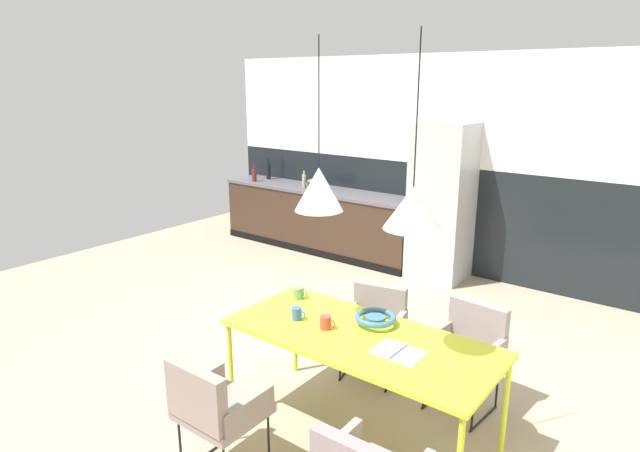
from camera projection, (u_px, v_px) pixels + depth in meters
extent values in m
plane|color=tan|center=(266.00, 358.00, 4.77)|extent=(8.59, 8.59, 0.00)
cube|color=black|center=(430.00, 215.00, 7.03)|extent=(6.61, 0.12, 1.37)
cube|color=white|center=(436.00, 110.00, 6.67)|extent=(6.61, 0.12, 1.37)
cube|color=#3A281B|center=(318.00, 220.00, 7.76)|extent=(3.11, 0.60, 0.87)
cube|color=#565359|center=(318.00, 190.00, 7.64)|extent=(3.14, 0.63, 0.04)
cube|color=black|center=(305.00, 250.00, 7.63)|extent=(3.11, 0.01, 0.10)
cube|color=#ADAFB2|center=(441.00, 202.00, 6.50)|extent=(0.67, 0.60, 1.94)
cube|color=#CAD42B|center=(360.00, 337.00, 3.57)|extent=(1.86, 0.82, 0.03)
cylinder|color=#C4DA27|center=(295.00, 332.00, 4.48)|extent=(0.04, 0.04, 0.72)
cylinder|color=#C7DA2D|center=(505.00, 408.00, 3.43)|extent=(0.04, 0.04, 0.72)
cylinder|color=#CFD831|center=(231.00, 368.00, 3.91)|extent=(0.04, 0.04, 0.72)
cube|color=gray|center=(372.00, 332.00, 4.40)|extent=(0.57, 0.55, 0.06)
cube|color=gray|center=(380.00, 303.00, 4.52)|extent=(0.46, 0.17, 0.32)
cube|color=gray|center=(398.00, 327.00, 4.28)|extent=(0.14, 0.42, 0.14)
cube|color=gray|center=(347.00, 317.00, 4.46)|extent=(0.14, 0.42, 0.14)
cylinder|color=black|center=(386.00, 372.00, 4.21)|extent=(0.02, 0.02, 0.36)
cylinder|color=black|center=(340.00, 361.00, 4.37)|extent=(0.02, 0.02, 0.36)
cylinder|color=black|center=(401.00, 350.00, 4.54)|extent=(0.02, 0.02, 0.36)
cylinder|color=black|center=(357.00, 341.00, 4.70)|extent=(0.02, 0.02, 0.36)
cylinder|color=black|center=(393.00, 379.00, 4.42)|extent=(0.10, 0.41, 0.02)
cylinder|color=black|center=(349.00, 368.00, 4.58)|extent=(0.10, 0.41, 0.02)
cube|color=gray|center=(338.00, 449.00, 2.82)|extent=(0.06, 0.42, 0.14)
cube|color=gray|center=(463.00, 358.00, 3.93)|extent=(0.52, 0.50, 0.06)
cube|color=gray|center=(478.00, 324.00, 4.01)|extent=(0.46, 0.12, 0.35)
cube|color=gray|center=(492.00, 356.00, 3.75)|extent=(0.09, 0.42, 0.14)
cube|color=gray|center=(438.00, 336.00, 4.04)|extent=(0.09, 0.42, 0.14)
cylinder|color=black|center=(473.00, 407.00, 3.72)|extent=(0.02, 0.02, 0.40)
cylinder|color=black|center=(424.00, 385.00, 3.98)|extent=(0.02, 0.02, 0.40)
cylinder|color=black|center=(497.00, 385.00, 3.99)|extent=(0.02, 0.02, 0.40)
cylinder|color=black|center=(450.00, 366.00, 4.25)|extent=(0.02, 0.02, 0.40)
cylinder|color=black|center=(484.00, 418.00, 3.90)|extent=(0.06, 0.41, 0.02)
cylinder|color=black|center=(436.00, 397.00, 4.17)|extent=(0.06, 0.41, 0.02)
cube|color=gray|center=(223.00, 411.00, 3.29)|extent=(0.48, 0.46, 0.06)
cube|color=gray|center=(196.00, 396.00, 3.08)|extent=(0.46, 0.08, 0.35)
cube|color=gray|center=(199.00, 385.00, 3.39)|extent=(0.05, 0.41, 0.14)
cube|color=gray|center=(248.00, 409.00, 3.14)|extent=(0.05, 0.41, 0.14)
cylinder|color=black|center=(225.00, 416.00, 3.62)|extent=(0.02, 0.02, 0.40)
cylinder|color=black|center=(269.00, 439.00, 3.38)|extent=(0.02, 0.02, 0.40)
cylinder|color=black|center=(180.00, 446.00, 3.32)|extent=(0.02, 0.02, 0.40)
cylinder|color=#33607F|center=(375.00, 320.00, 3.72)|extent=(0.14, 0.14, 0.06)
torus|color=#34637B|center=(375.00, 318.00, 3.71)|extent=(0.30, 0.30, 0.04)
cube|color=white|center=(388.00, 349.00, 3.37)|extent=(0.15, 0.22, 0.01)
cube|color=white|center=(410.00, 356.00, 3.28)|extent=(0.15, 0.22, 0.01)
cube|color=#334C8C|center=(399.00, 351.00, 3.33)|extent=(0.01, 0.23, 0.00)
cylinder|color=#B23D33|center=(326.00, 322.00, 3.65)|extent=(0.08, 0.08, 0.09)
torus|color=#B23D33|center=(332.00, 324.00, 3.62)|extent=(0.07, 0.01, 0.07)
cylinder|color=#335B93|center=(297.00, 314.00, 3.79)|extent=(0.07, 0.07, 0.09)
torus|color=#335B93|center=(302.00, 315.00, 3.76)|extent=(0.06, 0.01, 0.06)
cylinder|color=#5B8456|center=(299.00, 293.00, 4.16)|extent=(0.09, 0.09, 0.09)
torus|color=#5B8456|center=(304.00, 294.00, 4.13)|extent=(0.06, 0.01, 0.06)
cylinder|color=black|center=(316.00, 186.00, 7.52)|extent=(0.25, 0.25, 0.12)
cylinder|color=gray|center=(316.00, 181.00, 7.50)|extent=(0.25, 0.25, 0.01)
sphere|color=black|center=(316.00, 180.00, 7.50)|extent=(0.02, 0.02, 0.02)
cylinder|color=maroon|center=(254.00, 175.00, 8.15)|extent=(0.07, 0.07, 0.19)
cylinder|color=maroon|center=(254.00, 167.00, 8.11)|extent=(0.02, 0.02, 0.06)
cylinder|color=black|center=(268.00, 171.00, 8.34)|extent=(0.07, 0.07, 0.24)
cylinder|color=black|center=(268.00, 161.00, 8.30)|extent=(0.03, 0.03, 0.09)
cylinder|color=tan|center=(304.00, 181.00, 7.69)|extent=(0.06, 0.06, 0.19)
cylinder|color=tan|center=(304.00, 173.00, 7.65)|extent=(0.02, 0.02, 0.05)
cylinder|color=black|center=(319.00, 103.00, 3.40)|extent=(0.01, 0.01, 0.83)
cone|color=silver|center=(319.00, 189.00, 3.55)|extent=(0.33, 0.33, 0.29)
cylinder|color=black|center=(417.00, 109.00, 2.92)|extent=(0.01, 0.01, 0.86)
cone|color=silver|center=(413.00, 208.00, 3.06)|extent=(0.34, 0.34, 0.25)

